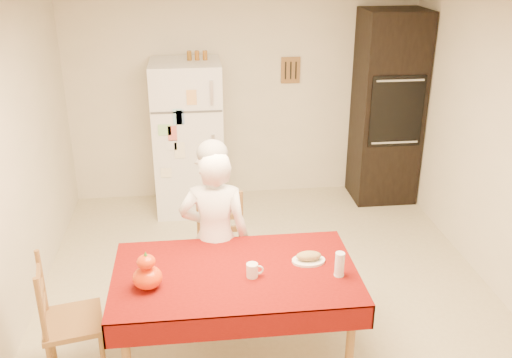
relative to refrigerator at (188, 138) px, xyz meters
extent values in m
plane|color=tan|center=(0.65, -1.88, -0.85)|extent=(4.50, 4.50, 0.00)
cube|color=beige|center=(0.65, 0.37, 0.40)|extent=(4.00, 0.02, 2.50)
cube|color=beige|center=(0.65, -4.13, 0.40)|extent=(4.00, 0.02, 2.50)
cube|color=beige|center=(-1.35, -1.88, 0.40)|extent=(0.02, 4.50, 2.50)
cube|color=beige|center=(2.65, -1.88, 0.40)|extent=(0.02, 4.50, 2.50)
cube|color=brown|center=(1.20, 0.36, 0.65)|extent=(0.22, 0.02, 0.30)
cube|color=white|center=(0.00, 0.00, 0.00)|extent=(0.75, 0.70, 1.70)
cube|color=silver|center=(0.26, -0.37, 0.60)|extent=(0.03, 0.03, 0.25)
cube|color=silver|center=(0.26, -0.37, -0.15)|extent=(0.03, 0.03, 0.60)
cube|color=black|center=(2.28, 0.05, 0.25)|extent=(0.70, 0.60, 2.20)
cube|color=black|center=(2.28, -0.26, 0.30)|extent=(0.59, 0.02, 0.80)
cylinder|color=brown|center=(-0.44, -2.28, -0.50)|extent=(0.06, 0.06, 0.71)
cylinder|color=brown|center=(1.04, -3.06, -0.50)|extent=(0.06, 0.06, 0.71)
cylinder|color=brown|center=(1.04, -2.28, -0.50)|extent=(0.06, 0.06, 0.71)
cube|color=brown|center=(0.30, -2.67, -0.12)|extent=(1.60, 0.90, 0.04)
cube|color=#500704|center=(0.30, -2.67, -0.09)|extent=(1.70, 1.00, 0.01)
cylinder|color=brown|center=(0.07, -2.08, -0.64)|extent=(0.04, 0.04, 0.43)
cylinder|color=brown|center=(0.07, -1.74, -0.64)|extent=(0.04, 0.04, 0.43)
cylinder|color=brown|center=(0.43, -2.07, -0.64)|extent=(0.04, 0.04, 0.43)
cylinder|color=brown|center=(0.43, -1.73, -0.64)|extent=(0.04, 0.04, 0.43)
cube|color=brown|center=(0.25, -1.90, -0.40)|extent=(0.42, 0.40, 0.04)
cube|color=brown|center=(0.25, -1.73, -0.15)|extent=(0.36, 0.03, 0.50)
cylinder|color=brown|center=(-0.70, -2.47, -0.64)|extent=(0.04, 0.04, 0.43)
cylinder|color=brown|center=(-1.04, -2.54, -0.64)|extent=(0.04, 0.04, 0.43)
cube|color=brown|center=(-0.83, -2.68, -0.40)|extent=(0.48, 0.49, 0.04)
cube|color=brown|center=(-1.00, -2.72, -0.15)|extent=(0.10, 0.36, 0.50)
imported|color=white|center=(0.19, -2.15, -0.10)|extent=(0.58, 0.42, 1.50)
cylinder|color=white|center=(0.41, -2.74, -0.04)|extent=(0.08, 0.08, 0.10)
ellipsoid|color=#DF5705|center=(-0.29, -2.79, -0.01)|extent=(0.20, 0.20, 0.15)
ellipsoid|color=#D55F05|center=(-0.29, -2.79, 0.11)|extent=(0.12, 0.12, 0.09)
cylinder|color=white|center=(1.01, -2.80, 0.00)|extent=(0.07, 0.07, 0.18)
cylinder|color=white|center=(0.84, -2.60, -0.08)|extent=(0.24, 0.24, 0.02)
ellipsoid|color=#AD8155|center=(0.84, -2.60, -0.04)|extent=(0.18, 0.10, 0.06)
cylinder|color=brown|center=(0.05, 0.05, 0.90)|extent=(0.05, 0.05, 0.10)
cylinder|color=#985A1B|center=(0.13, 0.05, 0.90)|extent=(0.05, 0.05, 0.10)
cylinder|color=#995C1B|center=(0.22, 0.05, 0.90)|extent=(0.05, 0.05, 0.10)
camera|label=1|loc=(0.06, -6.06, 2.06)|focal=40.00mm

